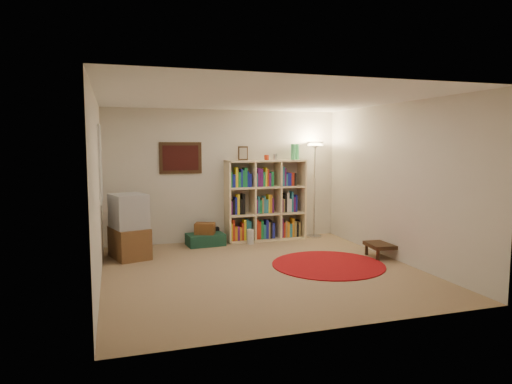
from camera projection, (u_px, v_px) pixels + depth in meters
room at (257, 185)px, 6.62m from camera, size 4.54×4.54×2.54m
bookshelf at (264, 201)px, 8.82m from camera, size 1.55×0.46×1.86m
floor_lamp at (315, 158)px, 8.97m from camera, size 0.42×0.42×1.90m
floor_fan at (296, 228)px, 9.14m from camera, size 0.32×0.20×0.35m
tv_stand at (129, 227)px, 7.42m from camera, size 0.69×0.84×1.05m
suitcase at (205, 239)px, 8.38m from camera, size 0.70×0.49×0.22m
wicker_basket at (205, 228)px, 8.33m from camera, size 0.42×0.37×0.20m
duffel_bag at (208, 234)px, 8.75m from camera, size 0.42×0.36×0.27m
paper_towel at (251, 237)px, 8.49m from camera, size 0.16×0.16×0.27m
red_rug at (328, 264)px, 7.02m from camera, size 1.73×1.73×0.02m
side_table at (384, 245)px, 7.48m from camera, size 0.56×0.56×0.24m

